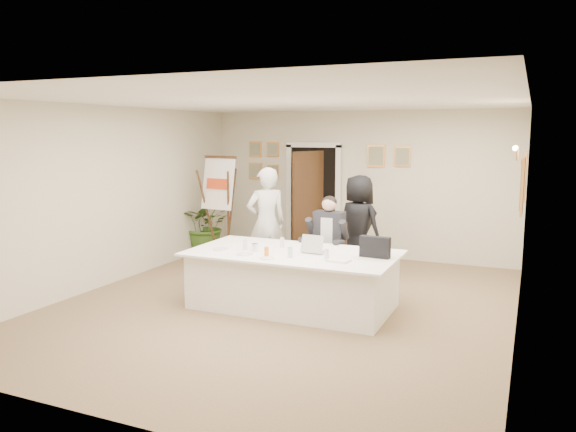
{
  "coord_description": "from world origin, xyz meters",
  "views": [
    {
      "loc": [
        3.09,
        -6.92,
        2.38
      ],
      "look_at": [
        -0.2,
        0.6,
        1.16
      ],
      "focal_mm": 35.0,
      "sensor_mm": 36.0,
      "label": 1
    }
  ],
  "objects_px": {
    "seated_man": "(328,242)",
    "paper_stack": "(338,261)",
    "laptop_bag": "(375,247)",
    "flip_chart": "(222,214)",
    "conference_table": "(293,279)",
    "standing_woman": "(359,227)",
    "steel_jug": "(255,247)",
    "potted_palm": "(207,225)",
    "standing_man": "(266,223)",
    "laptop": "(315,242)",
    "oj_glass": "(266,252)"
  },
  "relations": [
    {
      "from": "paper_stack",
      "to": "steel_jug",
      "type": "distance_m",
      "value": 1.25
    },
    {
      "from": "laptop_bag",
      "to": "flip_chart",
      "type": "bearing_deg",
      "value": 153.82
    },
    {
      "from": "seated_man",
      "to": "standing_woman",
      "type": "relative_size",
      "value": 0.85
    },
    {
      "from": "standing_woman",
      "to": "potted_palm",
      "type": "relative_size",
      "value": 1.47
    },
    {
      "from": "conference_table",
      "to": "standing_man",
      "type": "relative_size",
      "value": 1.55
    },
    {
      "from": "conference_table",
      "to": "laptop_bag",
      "type": "relative_size",
      "value": 7.14
    },
    {
      "from": "flip_chart",
      "to": "paper_stack",
      "type": "xyz_separation_m",
      "value": [
        3.1,
        -2.42,
        -0.1
      ]
    },
    {
      "from": "paper_stack",
      "to": "steel_jug",
      "type": "xyz_separation_m",
      "value": [
        -1.25,
        0.13,
        0.04
      ]
    },
    {
      "from": "flip_chart",
      "to": "standing_man",
      "type": "relative_size",
      "value": 1.05
    },
    {
      "from": "conference_table",
      "to": "laptop",
      "type": "bearing_deg",
      "value": 19.53
    },
    {
      "from": "conference_table",
      "to": "standing_man",
      "type": "bearing_deg",
      "value": 127.99
    },
    {
      "from": "seated_man",
      "to": "laptop_bag",
      "type": "distance_m",
      "value": 1.42
    },
    {
      "from": "seated_man",
      "to": "paper_stack",
      "type": "height_order",
      "value": "seated_man"
    },
    {
      "from": "standing_man",
      "to": "steel_jug",
      "type": "relative_size",
      "value": 16.62
    },
    {
      "from": "standing_man",
      "to": "paper_stack",
      "type": "height_order",
      "value": "standing_man"
    },
    {
      "from": "flip_chart",
      "to": "conference_table",
      "type": "bearing_deg",
      "value": -42.13
    },
    {
      "from": "laptop_bag",
      "to": "steel_jug",
      "type": "relative_size",
      "value": 3.6
    },
    {
      "from": "conference_table",
      "to": "laptop",
      "type": "height_order",
      "value": "laptop"
    },
    {
      "from": "conference_table",
      "to": "steel_jug",
      "type": "distance_m",
      "value": 0.68
    },
    {
      "from": "laptop_bag",
      "to": "seated_man",
      "type": "bearing_deg",
      "value": 139.16
    },
    {
      "from": "paper_stack",
      "to": "steel_jug",
      "type": "bearing_deg",
      "value": 174.25
    },
    {
      "from": "flip_chart",
      "to": "standing_man",
      "type": "height_order",
      "value": "flip_chart"
    },
    {
      "from": "flip_chart",
      "to": "paper_stack",
      "type": "distance_m",
      "value": 3.93
    },
    {
      "from": "seated_man",
      "to": "oj_glass",
      "type": "height_order",
      "value": "seated_man"
    },
    {
      "from": "seated_man",
      "to": "flip_chart",
      "type": "bearing_deg",
      "value": 143.94
    },
    {
      "from": "standing_woman",
      "to": "potted_palm",
      "type": "distance_m",
      "value": 3.37
    },
    {
      "from": "potted_palm",
      "to": "conference_table",
      "type": "bearing_deg",
      "value": -40.76
    },
    {
      "from": "potted_palm",
      "to": "steel_jug",
      "type": "distance_m",
      "value": 3.67
    },
    {
      "from": "standing_woman",
      "to": "steel_jug",
      "type": "distance_m",
      "value": 2.28
    },
    {
      "from": "standing_woman",
      "to": "standing_man",
      "type": "bearing_deg",
      "value": 44.21
    },
    {
      "from": "oj_glass",
      "to": "conference_table",
      "type": "bearing_deg",
      "value": 63.73
    },
    {
      "from": "conference_table",
      "to": "seated_man",
      "type": "xyz_separation_m",
      "value": [
        0.12,
        1.1,
        0.33
      ]
    },
    {
      "from": "standing_woman",
      "to": "potted_palm",
      "type": "bearing_deg",
      "value": 10.82
    },
    {
      "from": "standing_woman",
      "to": "potted_palm",
      "type": "height_order",
      "value": "standing_woman"
    },
    {
      "from": "conference_table",
      "to": "laptop_bag",
      "type": "bearing_deg",
      "value": 5.59
    },
    {
      "from": "flip_chart",
      "to": "laptop_bag",
      "type": "distance_m",
      "value": 4.0
    },
    {
      "from": "seated_man",
      "to": "steel_jug",
      "type": "height_order",
      "value": "seated_man"
    },
    {
      "from": "potted_palm",
      "to": "flip_chart",
      "type": "bearing_deg",
      "value": -34.86
    },
    {
      "from": "conference_table",
      "to": "flip_chart",
      "type": "relative_size",
      "value": 1.47
    },
    {
      "from": "standing_man",
      "to": "conference_table",
      "type": "bearing_deg",
      "value": 85.88
    },
    {
      "from": "seated_man",
      "to": "paper_stack",
      "type": "bearing_deg",
      "value": -79.13
    },
    {
      "from": "conference_table",
      "to": "seated_man",
      "type": "height_order",
      "value": "seated_man"
    },
    {
      "from": "oj_glass",
      "to": "steel_jug",
      "type": "distance_m",
      "value": 0.37
    },
    {
      "from": "conference_table",
      "to": "steel_jug",
      "type": "height_order",
      "value": "steel_jug"
    },
    {
      "from": "laptop_bag",
      "to": "paper_stack",
      "type": "height_order",
      "value": "laptop_bag"
    },
    {
      "from": "flip_chart",
      "to": "laptop",
      "type": "xyz_separation_m",
      "value": [
        2.63,
        -2.02,
        0.02
      ]
    },
    {
      "from": "seated_man",
      "to": "conference_table",
      "type": "bearing_deg",
      "value": -109.66
    },
    {
      "from": "standing_man",
      "to": "seated_man",
      "type": "bearing_deg",
      "value": 126.17
    },
    {
      "from": "standing_man",
      "to": "oj_glass",
      "type": "relative_size",
      "value": 14.07
    },
    {
      "from": "flip_chart",
      "to": "standing_woman",
      "type": "height_order",
      "value": "flip_chart"
    }
  ]
}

